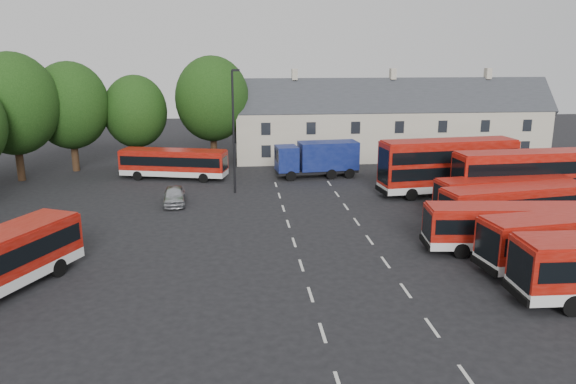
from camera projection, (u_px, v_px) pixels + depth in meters
name	position (u px, v px, depth m)	size (l,w,h in m)	color
ground	(297.00, 253.00, 34.50)	(140.00, 140.00, 0.00)	black
lane_markings	(332.00, 241.00, 36.65)	(5.15, 33.80, 0.01)	beige
treeline	(41.00, 113.00, 49.60)	(29.92, 32.59, 12.01)	black
terrace_houses	(391.00, 124.00, 63.75)	(35.70, 7.13, 10.06)	beige
bus_row_b	(576.00, 236.00, 31.67)	(11.56, 4.06, 3.20)	silver
bus_row_c	(513.00, 224.00, 34.26)	(10.73, 3.40, 2.98)	silver
bus_row_d	(517.00, 204.00, 38.66)	(11.09, 4.20, 3.06)	silver
bus_row_e	(503.00, 193.00, 41.94)	(10.46, 3.61, 2.90)	silver
bus_dd_south	(523.00, 176.00, 43.89)	(11.06, 3.17, 4.48)	silver
bus_dd_north	(448.00, 164.00, 47.60)	(11.86, 3.93, 4.77)	silver
bus_north	(174.00, 162.00, 53.59)	(10.41, 4.72, 2.87)	silver
box_truck	(318.00, 158.00, 54.36)	(8.13, 3.28, 3.46)	black
silver_car	(174.00, 195.00, 45.17)	(1.72, 4.28, 1.46)	#B4B7BC
lamppost	(234.00, 128.00, 47.51)	(0.73, 0.43, 10.56)	black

